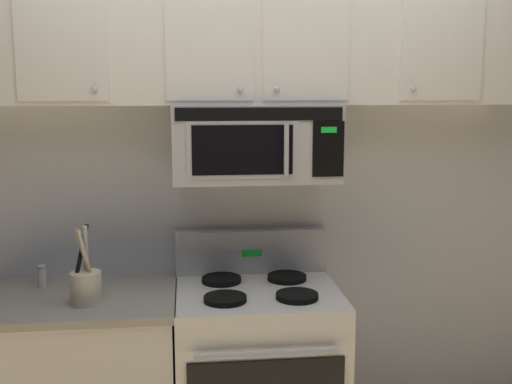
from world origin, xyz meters
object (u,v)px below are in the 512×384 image
(over_range_microwave, at_px, (255,143))
(salt_shaker, at_px, (42,277))
(stove_range, at_px, (258,377))
(utensil_crock_cream, at_px, (86,284))

(over_range_microwave, bearing_deg, salt_shaker, 177.98)
(salt_shaker, bearing_deg, over_range_microwave, -2.02)
(over_range_microwave, relative_size, salt_shaker, 7.28)
(stove_range, relative_size, utensil_crock_cream, 3.23)
(utensil_crock_cream, height_order, salt_shaker, utensil_crock_cream)
(salt_shaker, bearing_deg, stove_range, -8.61)
(over_range_microwave, relative_size, utensil_crock_cream, 2.19)
(stove_range, distance_m, salt_shaker, 1.12)
(utensil_crock_cream, bearing_deg, stove_range, 7.67)
(utensil_crock_cream, distance_m, salt_shaker, 0.35)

